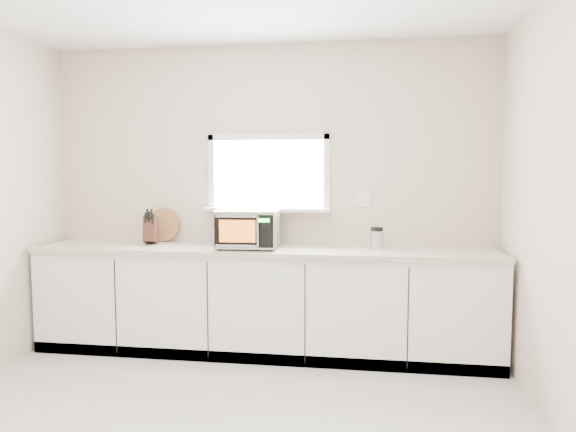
# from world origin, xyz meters

# --- Properties ---
(back_wall) EXTENTS (4.00, 0.17, 2.70)m
(back_wall) POSITION_xyz_m (0.00, 2.00, 1.36)
(back_wall) COLOR beige
(back_wall) RESTS_ON ground
(cabinets) EXTENTS (3.92, 0.60, 0.88)m
(cabinets) POSITION_xyz_m (0.00, 1.70, 0.44)
(cabinets) COLOR white
(cabinets) RESTS_ON ground
(countertop) EXTENTS (3.92, 0.64, 0.04)m
(countertop) POSITION_xyz_m (0.00, 1.69, 0.90)
(countertop) COLOR beige
(countertop) RESTS_ON cabinets
(microwave) EXTENTS (0.52, 0.43, 0.33)m
(microwave) POSITION_xyz_m (-0.12, 1.65, 1.09)
(microwave) COLOR black
(microwave) RESTS_ON countertop
(knife_block) EXTENTS (0.15, 0.24, 0.32)m
(knife_block) POSITION_xyz_m (-1.04, 1.77, 1.06)
(knife_block) COLOR #4D261B
(knife_block) RESTS_ON countertop
(cutting_board) EXTENTS (0.31, 0.07, 0.31)m
(cutting_board) POSITION_xyz_m (-0.99, 1.94, 1.08)
(cutting_board) COLOR #A2673E
(cutting_board) RESTS_ON countertop
(coffee_grinder) EXTENTS (0.13, 0.13, 0.19)m
(coffee_grinder) POSITION_xyz_m (0.96, 1.77, 1.01)
(coffee_grinder) COLOR #BABDC2
(coffee_grinder) RESTS_ON countertop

